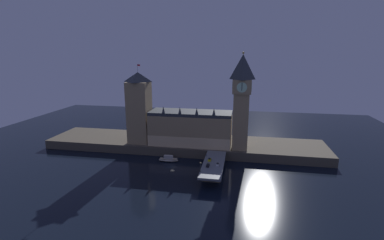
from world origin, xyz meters
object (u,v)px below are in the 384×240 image
(car_southbound_lead, at_px, (218,164))
(street_lamp_near, at_px, (200,166))
(clock_tower, at_px, (241,99))
(boat_upstream, at_px, (168,159))
(victoria_tower, at_px, (139,108))
(car_northbound_trail, at_px, (208,165))
(car_northbound_lead, at_px, (210,160))
(pedestrian_far_rail, at_px, (207,155))

(car_southbound_lead, distance_m, street_lamp_near, 15.20)
(clock_tower, xyz_separation_m, boat_upstream, (-49.33, -17.98, -41.82))
(clock_tower, relative_size, street_lamp_near, 11.16)
(victoria_tower, relative_size, street_lamp_near, 9.74)
(street_lamp_near, bearing_deg, clock_tower, 64.69)
(car_northbound_trail, height_order, car_southbound_lead, car_northbound_trail)
(car_northbound_lead, bearing_deg, clock_tower, 56.39)
(clock_tower, xyz_separation_m, street_lamp_near, (-22.05, -46.64, -32.66))
(victoria_tower, relative_size, boat_upstream, 4.22)
(victoria_tower, xyz_separation_m, car_northbound_trail, (58.76, -40.29, -26.53))
(clock_tower, height_order, boat_upstream, clock_tower)
(car_northbound_lead, xyz_separation_m, street_lamp_near, (-3.32, -18.46, 3.15))
(car_northbound_trail, xyz_separation_m, pedestrian_far_rail, (-2.92, 17.24, 0.14))
(clock_tower, distance_m, car_northbound_trail, 55.32)
(clock_tower, bearing_deg, car_southbound_lead, -110.25)
(clock_tower, relative_size, car_southbound_lead, 15.39)
(car_southbound_lead, distance_m, boat_upstream, 40.63)
(car_northbound_trail, distance_m, boat_upstream, 36.92)
(car_northbound_lead, bearing_deg, car_northbound_trail, -90.00)
(car_northbound_lead, bearing_deg, car_southbound_lead, -49.19)
(car_northbound_lead, relative_size, street_lamp_near, 0.71)
(victoria_tower, bearing_deg, car_northbound_lead, -27.60)
(car_northbound_lead, height_order, street_lamp_near, street_lamp_near)
(pedestrian_far_rail, distance_m, street_lamp_near, 26.31)
(clock_tower, height_order, street_lamp_near, clock_tower)
(car_northbound_trail, relative_size, boat_upstream, 0.31)
(clock_tower, distance_m, car_southbound_lead, 51.72)
(clock_tower, bearing_deg, pedestrian_far_rail, -136.55)
(car_northbound_lead, height_order, car_northbound_trail, car_northbound_lead)
(car_southbound_lead, height_order, street_lamp_near, street_lamp_near)
(boat_upstream, bearing_deg, street_lamp_near, -46.42)
(street_lamp_near, bearing_deg, boat_upstream, 133.58)
(car_northbound_trail, bearing_deg, car_northbound_lead, 90.00)
(street_lamp_near, height_order, boat_upstream, street_lamp_near)
(victoria_tower, relative_size, car_southbound_lead, 13.44)
(pedestrian_far_rail, bearing_deg, car_northbound_trail, -80.39)
(street_lamp_near, bearing_deg, car_northbound_trail, 69.52)
(clock_tower, relative_size, boat_upstream, 4.83)
(car_northbound_trail, xyz_separation_m, street_lamp_near, (-3.32, -8.89, 3.18))
(car_northbound_lead, xyz_separation_m, car_northbound_trail, (0.00, -9.57, -0.02))
(victoria_tower, distance_m, pedestrian_far_rail, 65.93)
(victoria_tower, xyz_separation_m, street_lamp_near, (55.44, -49.18, -23.35))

